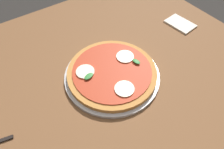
# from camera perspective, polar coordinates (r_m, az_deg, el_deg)

# --- Properties ---
(ground_plane) EXTENTS (6.00, 6.00, 0.00)m
(ground_plane) POSITION_cam_1_polar(r_m,az_deg,el_deg) (1.39, 2.34, -19.34)
(ground_plane) COLOR #2D2B28
(dining_table) EXTENTS (1.22, 1.18, 0.71)m
(dining_table) POSITION_cam_1_polar(r_m,az_deg,el_deg) (0.83, 3.71, -4.59)
(dining_table) COLOR brown
(dining_table) RESTS_ON ground_plane
(serving_tray) EXTENTS (0.36, 0.36, 0.01)m
(serving_tray) POSITION_cam_1_polar(r_m,az_deg,el_deg) (0.76, 0.00, -0.19)
(serving_tray) COLOR silver
(serving_tray) RESTS_ON dining_table
(pizza) EXTENTS (0.33, 0.33, 0.03)m
(pizza) POSITION_cam_1_polar(r_m,az_deg,el_deg) (0.75, -0.00, 0.70)
(pizza) COLOR #C6843F
(pizza) RESTS_ON serving_tray
(napkin) EXTENTS (0.14, 0.10, 0.01)m
(napkin) POSITION_cam_1_polar(r_m,az_deg,el_deg) (1.05, 18.65, 13.40)
(napkin) COLOR white
(napkin) RESTS_ON dining_table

